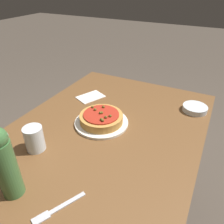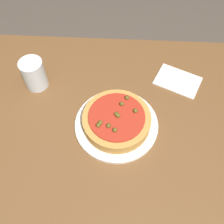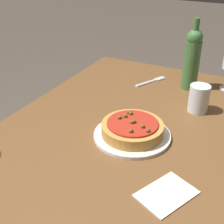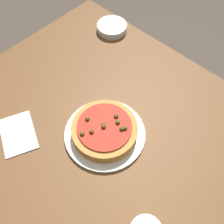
{
  "view_description": "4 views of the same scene",
  "coord_description": "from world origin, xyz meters",
  "px_view_note": "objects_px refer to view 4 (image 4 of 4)",
  "views": [
    {
      "loc": [
        0.69,
        0.41,
        1.37
      ],
      "look_at": [
        -0.11,
        -0.01,
        0.8
      ],
      "focal_mm": 35.0,
      "sensor_mm": 36.0,
      "label": 1
    },
    {
      "loc": [
        -0.07,
        0.37,
        1.47
      ],
      "look_at": [
        -0.04,
        -0.07,
        0.78
      ],
      "focal_mm": 42.0,
      "sensor_mm": 36.0,
      "label": 2
    },
    {
      "loc": [
        -0.87,
        -0.38,
        1.34
      ],
      "look_at": [
        -0.1,
        0.02,
        0.86
      ],
      "focal_mm": 50.0,
      "sensor_mm": 36.0,
      "label": 3
    },
    {
      "loc": [
        0.23,
        -0.31,
        1.51
      ],
      "look_at": [
        -0.07,
        0.01,
        0.84
      ],
      "focal_mm": 42.0,
      "sensor_mm": 36.0,
      "label": 4
    }
  ],
  "objects_px": {
    "dining_table": "(125,151)",
    "pizza": "(105,130)",
    "side_bowl": "(112,27)",
    "dinner_plate": "(105,134)"
  },
  "relations": [
    {
      "from": "pizza",
      "to": "side_bowl",
      "type": "distance_m",
      "value": 0.51
    },
    {
      "from": "dinner_plate",
      "to": "side_bowl",
      "type": "bearing_deg",
      "value": 130.6
    },
    {
      "from": "dining_table",
      "to": "side_bowl",
      "type": "bearing_deg",
      "value": 138.21
    },
    {
      "from": "dinner_plate",
      "to": "side_bowl",
      "type": "distance_m",
      "value": 0.51
    },
    {
      "from": "dinner_plate",
      "to": "pizza",
      "type": "height_order",
      "value": "pizza"
    },
    {
      "from": "dining_table",
      "to": "pizza",
      "type": "xyz_separation_m",
      "value": [
        -0.06,
        -0.04,
        0.13
      ]
    },
    {
      "from": "side_bowl",
      "to": "dining_table",
      "type": "bearing_deg",
      "value": -41.79
    },
    {
      "from": "dinner_plate",
      "to": "pizza",
      "type": "bearing_deg",
      "value": 39.71
    },
    {
      "from": "side_bowl",
      "to": "dinner_plate",
      "type": "bearing_deg",
      "value": -49.4
    },
    {
      "from": "dining_table",
      "to": "dinner_plate",
      "type": "xyz_separation_m",
      "value": [
        -0.06,
        -0.04,
        0.11
      ]
    }
  ]
}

